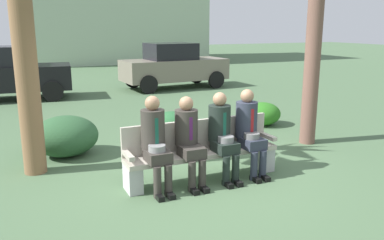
{
  "coord_description": "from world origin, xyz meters",
  "views": [
    {
      "loc": [
        -2.59,
        -5.24,
        2.31
      ],
      "look_at": [
        -0.05,
        0.36,
        0.85
      ],
      "focal_mm": 37.39,
      "sensor_mm": 36.0,
      "label": 1
    }
  ],
  "objects": [
    {
      "name": "seated_man_centerright",
      "position": [
        0.24,
        -0.11,
        0.74
      ],
      "size": [
        0.34,
        0.72,
        1.33
      ],
      "color": "#1E2823",
      "rests_on": "ground"
    },
    {
      "name": "park_bench",
      "position": [
        -0.05,
        0.02,
        0.44
      ],
      "size": [
        2.41,
        0.44,
        0.9
      ],
      "color": "#B7AD9E",
      "rests_on": "ground"
    },
    {
      "name": "seated_man_leftmost",
      "position": [
        -0.83,
        -0.11,
        0.75
      ],
      "size": [
        0.34,
        0.72,
        1.35
      ],
      "color": "#38332D",
      "rests_on": "ground"
    },
    {
      "name": "shrub_mid_lawn",
      "position": [
        2.74,
        2.47,
        0.27
      ],
      "size": [
        0.87,
        0.8,
        0.54
      ],
      "primitive_type": "ellipsoid",
      "color": "#2D731F",
      "rests_on": "ground"
    },
    {
      "name": "ground_plane",
      "position": [
        0.0,
        0.0,
        0.0
      ],
      "size": [
        80.0,
        80.0,
        0.0
      ],
      "primitive_type": "plane",
      "color": "#496644"
    },
    {
      "name": "seated_man_centerleft",
      "position": [
        -0.31,
        -0.11,
        0.73
      ],
      "size": [
        0.34,
        0.72,
        1.31
      ],
      "color": "#38332D",
      "rests_on": "ground"
    },
    {
      "name": "shrub_far_lawn",
      "position": [
        0.41,
        2.45,
        0.27
      ],
      "size": [
        0.85,
        0.78,
        0.53
      ],
      "primitive_type": "ellipsoid",
      "color": "#2A6135",
      "rests_on": "ground"
    },
    {
      "name": "seated_man_rightmost",
      "position": [
        0.72,
        -0.11,
        0.75
      ],
      "size": [
        0.34,
        0.72,
        1.35
      ],
      "color": "#2D3342",
      "rests_on": "ground"
    },
    {
      "name": "parked_car_far",
      "position": [
        3.0,
        8.72,
        0.84
      ],
      "size": [
        3.99,
        1.91,
        1.68
      ],
      "color": "slate",
      "rests_on": "ground"
    },
    {
      "name": "parked_car_near",
      "position": [
        -2.76,
        8.62,
        0.84
      ],
      "size": [
        4.04,
        2.04,
        1.68
      ],
      "color": "black",
      "rests_on": "ground"
    },
    {
      "name": "shrub_near_bench",
      "position": [
        -1.8,
        2.02,
        0.37
      ],
      "size": [
        1.17,
        1.07,
        0.73
      ],
      "primitive_type": "ellipsoid",
      "color": "#2B5431",
      "rests_on": "ground"
    }
  ]
}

